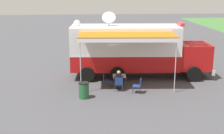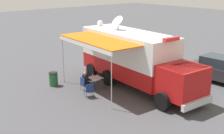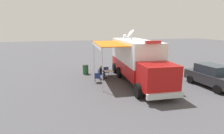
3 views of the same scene
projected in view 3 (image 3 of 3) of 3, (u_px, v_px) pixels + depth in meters
ground_plane at (134, 78)px, 16.43m from camera, size 100.00×100.00×0.00m
lot_stripe at (158, 77)px, 16.74m from camera, size 0.43×4.80×0.01m
command_truck at (137, 59)px, 15.28m from camera, size 5.22×9.63×4.53m
folding_table at (109, 71)px, 16.25m from camera, size 0.85×0.85×0.73m
water_bottle at (107, 69)px, 16.29m from camera, size 0.07×0.07×0.22m
folding_chair_at_table at (100, 73)px, 16.19m from camera, size 0.51×0.51×0.87m
folding_chair_beside_table at (106, 71)px, 17.08m from camera, size 0.51×0.51×0.87m
folding_chair_spare_by_truck at (98, 77)px, 15.03m from camera, size 0.60×0.60×0.87m
seated_responder at (102, 72)px, 16.20m from camera, size 0.68×0.58×1.25m
trash_bin at (86, 70)px, 17.86m from camera, size 0.57×0.57×0.91m
car_behind_truck at (212, 76)px, 13.96m from camera, size 2.22×4.31×1.76m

